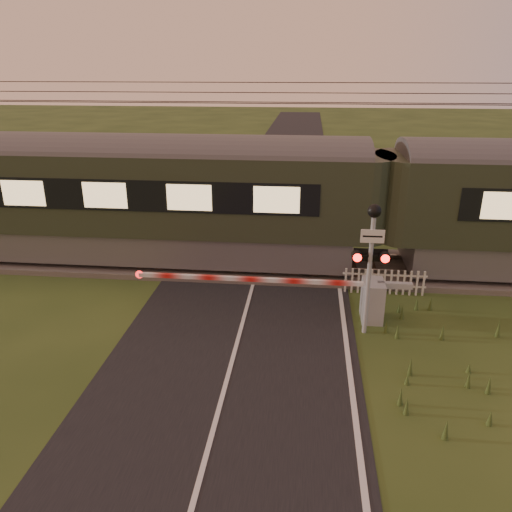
# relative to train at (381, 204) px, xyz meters

# --- Properties ---
(ground) EXTENTS (160.00, 160.00, 0.00)m
(ground) POSITION_rel_train_xyz_m (-4.04, -6.50, -2.36)
(ground) COLOR #293D17
(ground) RESTS_ON ground
(road) EXTENTS (6.00, 140.00, 0.03)m
(road) POSITION_rel_train_xyz_m (-4.02, -6.73, -2.35)
(road) COLOR black
(road) RESTS_ON ground
(track_bed) EXTENTS (140.00, 3.40, 0.39)m
(track_bed) POSITION_rel_train_xyz_m (-4.04, 0.00, -2.29)
(track_bed) COLOR #47423D
(track_bed) RESTS_ON ground
(overhead_wires) EXTENTS (120.00, 0.62, 0.62)m
(overhead_wires) POSITION_rel_train_xyz_m (-4.04, 0.00, 3.36)
(overhead_wires) COLOR black
(overhead_wires) RESTS_ON ground
(train) EXTENTS (44.58, 3.07, 4.16)m
(train) POSITION_rel_train_xyz_m (0.00, 0.00, 0.00)
(train) COLOR slate
(train) RESTS_ON ground
(boom_gate) EXTENTS (7.67, 0.87, 1.15)m
(boom_gate) POSITION_rel_train_xyz_m (-0.94, -3.59, -1.72)
(boom_gate) COLOR gray
(boom_gate) RESTS_ON ground
(crossing_signal) EXTENTS (0.89, 0.36, 3.48)m
(crossing_signal) POSITION_rel_train_xyz_m (-0.79, -4.37, 0.03)
(crossing_signal) COLOR gray
(crossing_signal) RESTS_ON ground
(picket_fence) EXTENTS (2.53, 0.07, 0.80)m
(picket_fence) POSITION_rel_train_xyz_m (0.03, -1.89, -1.96)
(picket_fence) COLOR silver
(picket_fence) RESTS_ON ground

